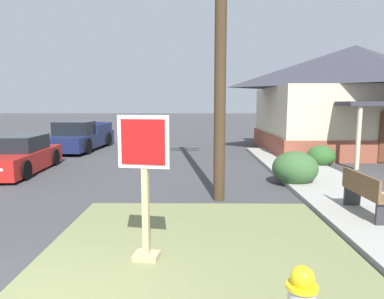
{
  "coord_description": "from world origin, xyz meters",
  "views": [
    {
      "loc": [
        1.85,
        -2.88,
        2.35
      ],
      "look_at": [
        1.77,
        4.36,
        1.35
      ],
      "focal_mm": 31.3,
      "sensor_mm": 36.0,
      "label": 1
    }
  ],
  "objects_px": {
    "stop_sign": "(145,191)",
    "parked_sedan_red": "(17,156)",
    "manhole_cover": "(95,236)",
    "pickup_truck_navy": "(80,138)",
    "street_bench": "(365,192)"
  },
  "relations": [
    {
      "from": "stop_sign",
      "to": "parked_sedan_red",
      "type": "height_order",
      "value": "stop_sign"
    },
    {
      "from": "stop_sign",
      "to": "manhole_cover",
      "type": "distance_m",
      "value": 1.84
    },
    {
      "from": "stop_sign",
      "to": "pickup_truck_navy",
      "type": "distance_m",
      "value": 13.32
    },
    {
      "from": "parked_sedan_red",
      "to": "street_bench",
      "type": "bearing_deg",
      "value": -26.16
    },
    {
      "from": "manhole_cover",
      "to": "street_bench",
      "type": "bearing_deg",
      "value": 10.18
    },
    {
      "from": "pickup_truck_navy",
      "to": "parked_sedan_red",
      "type": "bearing_deg",
      "value": -92.6
    },
    {
      "from": "pickup_truck_navy",
      "to": "street_bench",
      "type": "relative_size",
      "value": 3.7
    },
    {
      "from": "stop_sign",
      "to": "street_bench",
      "type": "bearing_deg",
      "value": 25.14
    },
    {
      "from": "stop_sign",
      "to": "pickup_truck_navy",
      "type": "bearing_deg",
      "value": 112.99
    },
    {
      "from": "parked_sedan_red",
      "to": "stop_sign",
      "type": "bearing_deg",
      "value": -50.71
    },
    {
      "from": "pickup_truck_navy",
      "to": "street_bench",
      "type": "height_order",
      "value": "pickup_truck_navy"
    },
    {
      "from": "manhole_cover",
      "to": "stop_sign",
      "type": "bearing_deg",
      "value": -43.35
    },
    {
      "from": "street_bench",
      "to": "parked_sedan_red",
      "type": "bearing_deg",
      "value": 153.84
    },
    {
      "from": "stop_sign",
      "to": "pickup_truck_navy",
      "type": "height_order",
      "value": "stop_sign"
    },
    {
      "from": "parked_sedan_red",
      "to": "pickup_truck_navy",
      "type": "bearing_deg",
      "value": 87.4
    }
  ]
}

